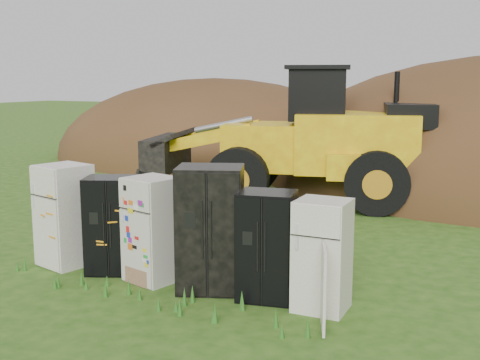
{
  "coord_description": "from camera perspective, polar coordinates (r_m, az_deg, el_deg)",
  "views": [
    {
      "loc": [
        4.86,
        -7.94,
        3.29
      ],
      "look_at": [
        -0.01,
        2.0,
        1.41
      ],
      "focal_mm": 45.0,
      "sensor_mm": 36.0,
      "label": 1
    }
  ],
  "objects": [
    {
      "name": "fridge_dark_mid",
      "position": [
        9.37,
        -2.83,
        -4.64
      ],
      "size": [
        1.23,
        1.13,
        1.96
      ],
      "primitive_type": null,
      "rotation": [
        0.0,
        0.0,
        0.38
      ],
      "color": "black",
      "rests_on": "ground"
    },
    {
      "name": "dirt_mound_left",
      "position": [
        24.87,
        -2.4,
        2.04
      ],
      "size": [
        14.04,
        10.53,
        6.58
      ],
      "primitive_type": "ellipsoid",
      "color": "#482D17",
      "rests_on": "ground"
    },
    {
      "name": "fridge_leftmost",
      "position": [
        11.05,
        -16.27,
        -3.23
      ],
      "size": [
        0.96,
        0.93,
        1.8
      ],
      "primitive_type": null,
      "rotation": [
        0.0,
        0.0,
        -0.25
      ],
      "color": "white",
      "rests_on": "ground"
    },
    {
      "name": "fridge_sticker",
      "position": [
        9.91,
        -8.25,
        -4.66
      ],
      "size": [
        0.92,
        0.88,
        1.72
      ],
      "primitive_type": null,
      "rotation": [
        0.0,
        0.0,
        -0.26
      ],
      "color": "silver",
      "rests_on": "ground"
    },
    {
      "name": "ground",
      "position": [
        9.88,
        -5.14,
        -9.85
      ],
      "size": [
        120.0,
        120.0,
        0.0
      ],
      "primitive_type": "plane",
      "color": "#254D14",
      "rests_on": "ground"
    },
    {
      "name": "fridge_black_side",
      "position": [
        10.48,
        -11.99,
        -4.18
      ],
      "size": [
        1.06,
        0.97,
        1.65
      ],
      "primitive_type": null,
      "rotation": [
        0.0,
        0.0,
        0.42
      ],
      "color": "black",
      "rests_on": "ground"
    },
    {
      "name": "fridge_open_door",
      "position": [
        8.68,
        7.8,
        -7.09
      ],
      "size": [
        0.74,
        0.68,
        1.6
      ],
      "primitive_type": null,
      "rotation": [
        0.0,
        0.0,
        0.02
      ],
      "color": "white",
      "rests_on": "ground"
    },
    {
      "name": "fridge_black_right",
      "position": [
        9.02,
        2.55,
        -6.24
      ],
      "size": [
        0.94,
        0.83,
        1.64
      ],
      "primitive_type": null,
      "rotation": [
        0.0,
        0.0,
        0.2
      ],
      "color": "black",
      "rests_on": "ground"
    },
    {
      "name": "wheel_loader",
      "position": [
        16.04,
        4.1,
        4.31
      ],
      "size": [
        8.0,
        4.95,
        3.61
      ],
      "primitive_type": null,
      "rotation": [
        0.0,
        0.0,
        0.28
      ],
      "color": "yellow",
      "rests_on": "ground"
    }
  ]
}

